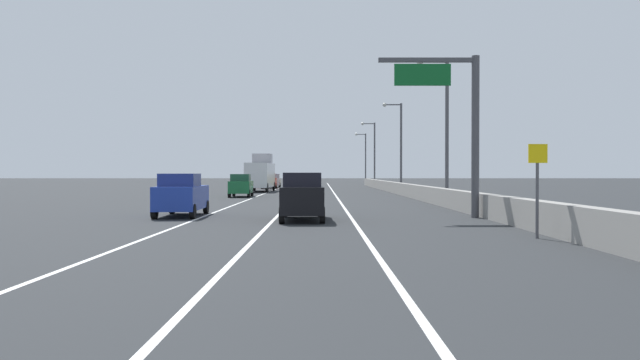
# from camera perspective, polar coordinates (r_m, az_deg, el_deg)

# --- Properties ---
(ground_plane) EXTENTS (320.00, 320.00, 0.00)m
(ground_plane) POSITION_cam_1_polar(r_m,az_deg,el_deg) (66.22, 0.10, -1.11)
(ground_plane) COLOR #26282B
(lane_stripe_left) EXTENTS (0.16, 130.00, 0.00)m
(lane_stripe_left) POSITION_cam_1_polar(r_m,az_deg,el_deg) (57.50, -5.40, -1.39)
(lane_stripe_left) COLOR silver
(lane_stripe_left) RESTS_ON ground_plane
(lane_stripe_center) EXTENTS (0.16, 130.00, 0.00)m
(lane_stripe_center) POSITION_cam_1_polar(r_m,az_deg,el_deg) (57.27, -1.91, -1.40)
(lane_stripe_center) COLOR silver
(lane_stripe_center) RESTS_ON ground_plane
(lane_stripe_right) EXTENTS (0.16, 130.00, 0.00)m
(lane_stripe_right) POSITION_cam_1_polar(r_m,az_deg,el_deg) (57.25, 1.59, -1.40)
(lane_stripe_right) COLOR silver
(lane_stripe_right) RESTS_ON ground_plane
(jersey_barrier_right) EXTENTS (0.60, 120.00, 1.10)m
(jersey_barrier_right) POSITION_cam_1_polar(r_m,az_deg,el_deg) (42.93, 10.61, -1.37)
(jersey_barrier_right) COLOR gray
(jersey_barrier_right) RESTS_ON ground_plane
(overhead_sign_gantry) EXTENTS (4.68, 0.36, 7.50)m
(overhead_sign_gantry) POSITION_cam_1_polar(r_m,az_deg,el_deg) (28.89, 13.13, 5.91)
(overhead_sign_gantry) COLOR #47474C
(overhead_sign_gantry) RESTS_ON ground_plane
(speed_advisory_sign) EXTENTS (0.60, 0.11, 3.00)m
(speed_advisory_sign) POSITION_cam_1_polar(r_m,az_deg,el_deg) (20.40, 19.91, -0.27)
(speed_advisory_sign) COLOR #4C4C51
(speed_advisory_sign) RESTS_ON ground_plane
(lamp_post_right_second) EXTENTS (2.14, 0.44, 9.66)m
(lamp_post_right_second) POSITION_cam_1_polar(r_m,az_deg,el_deg) (41.16, 11.63, 5.53)
(lamp_post_right_second) COLOR #4C4C51
(lamp_post_right_second) RESTS_ON ground_plane
(lamp_post_right_third) EXTENTS (2.14, 0.44, 9.66)m
(lamp_post_right_third) POSITION_cam_1_polar(r_m,az_deg,el_deg) (66.22, 7.55, 3.70)
(lamp_post_right_third) COLOR #4C4C51
(lamp_post_right_third) RESTS_ON ground_plane
(lamp_post_right_fourth) EXTENTS (2.14, 0.44, 9.66)m
(lamp_post_right_fourth) POSITION_cam_1_polar(r_m,az_deg,el_deg) (91.37, 5.13, 2.88)
(lamp_post_right_fourth) COLOR #4C4C51
(lamp_post_right_fourth) RESTS_ON ground_plane
(lamp_post_right_fifth) EXTENTS (2.14, 0.44, 9.66)m
(lamp_post_right_fifth) POSITION_cam_1_polar(r_m,az_deg,el_deg) (116.70, 4.32, 2.40)
(lamp_post_right_fifth) COLOR #4C4C51
(lamp_post_right_fifth) RESTS_ON ground_plane
(car_yellow_0) EXTENTS (1.96, 4.17, 1.93)m
(car_yellow_0) POSITION_cam_1_polar(r_m,az_deg,el_deg) (85.33, -2.24, -0.06)
(car_yellow_0) COLOR gold
(car_yellow_0) RESTS_ON ground_plane
(car_blue_1) EXTENTS (2.05, 4.61, 2.05)m
(car_blue_1) POSITION_cam_1_polar(r_m,az_deg,el_deg) (29.81, -12.75, -1.38)
(car_blue_1) COLOR #1E389E
(car_blue_1) RESTS_ON ground_plane
(car_red_2) EXTENTS (1.99, 4.20, 1.99)m
(car_red_2) POSITION_cam_1_polar(r_m,az_deg,el_deg) (79.17, -4.67, -0.10)
(car_red_2) COLOR red
(car_red_2) RESTS_ON ground_plane
(car_green_3) EXTENTS (1.97, 4.37, 1.97)m
(car_green_3) POSITION_cam_1_polar(r_m,az_deg,el_deg) (52.71, -7.29, -0.52)
(car_green_3) COLOR #196033
(car_green_3) RESTS_ON ground_plane
(car_black_4) EXTENTS (1.96, 4.78, 2.09)m
(car_black_4) POSITION_cam_1_polar(r_m,az_deg,el_deg) (26.64, -1.52, -1.56)
(car_black_4) COLOR black
(car_black_4) RESTS_ON ground_plane
(car_silver_5) EXTENTS (2.02, 4.19, 1.91)m
(car_silver_5) POSITION_cam_1_polar(r_m,az_deg,el_deg) (86.29, -4.22, -0.06)
(car_silver_5) COLOR #B7B7BC
(car_silver_5) RESTS_ON ground_plane
(box_truck) EXTENTS (2.65, 8.63, 4.23)m
(box_truck) POSITION_cam_1_polar(r_m,az_deg,el_deg) (67.38, -5.47, 0.56)
(box_truck) COLOR silver
(box_truck) RESTS_ON ground_plane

